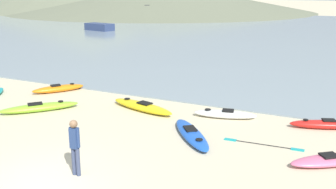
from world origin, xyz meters
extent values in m
plane|color=beige|center=(0.00, 0.00, 0.00)|extent=(400.00, 400.00, 0.00)
cube|color=gray|center=(0.00, 44.18, 0.03)|extent=(160.00, 70.00, 0.06)
ellipsoid|color=#8CCC2D|center=(-5.11, 5.12, 0.17)|extent=(2.71, 3.08, 0.34)
cube|color=black|center=(-5.22, 4.98, 0.37)|extent=(0.68, 0.71, 0.05)
cylinder|color=black|center=(-4.51, 5.85, 0.35)|extent=(0.24, 0.24, 0.02)
ellipsoid|color=orange|center=(-6.72, 8.15, 0.17)|extent=(2.05, 2.63, 0.35)
cube|color=black|center=(-6.79, 8.04, 0.37)|extent=(0.57, 0.61, 0.05)
cylinder|color=black|center=(-6.30, 8.78, 0.36)|extent=(0.23, 0.23, 0.02)
ellipsoid|color=#E5668C|center=(7.12, 5.05, 0.15)|extent=(2.71, 2.41, 0.30)
cube|color=black|center=(7.01, 4.96, 0.32)|extent=(0.67, 0.65, 0.05)
ellipsoid|color=yellow|center=(-1.07, 7.30, 0.17)|extent=(3.62, 1.65, 0.35)
cube|color=black|center=(-0.90, 7.26, 0.37)|extent=(0.72, 0.57, 0.05)
cylinder|color=black|center=(-2.01, 7.56, 0.36)|extent=(0.27, 0.27, 0.02)
ellipsoid|color=red|center=(6.56, 8.43, 0.16)|extent=(2.73, 1.53, 0.33)
cube|color=black|center=(6.69, 8.48, 0.35)|extent=(0.57, 0.47, 0.05)
cylinder|color=black|center=(5.87, 8.16, 0.34)|extent=(0.20, 0.20, 0.02)
ellipsoid|color=white|center=(2.62, 7.95, 0.15)|extent=(2.75, 1.37, 0.31)
cube|color=black|center=(2.75, 7.99, 0.33)|extent=(0.56, 0.51, 0.05)
cylinder|color=black|center=(1.92, 7.77, 0.32)|extent=(0.26, 0.26, 0.02)
ellipsoid|color=blue|center=(2.27, 5.19, 0.13)|extent=(2.73, 3.07, 0.27)
cube|color=black|center=(2.16, 5.32, 0.29)|extent=(0.70, 0.72, 0.05)
cylinder|color=black|center=(2.86, 4.48, 0.28)|extent=(0.25, 0.25, 0.02)
cylinder|color=#384260|center=(0.37, 0.89, 0.43)|extent=(0.13, 0.13, 0.86)
cylinder|color=#384260|center=(0.52, 0.89, 0.43)|extent=(0.13, 0.13, 0.86)
cube|color=navy|center=(0.45, 0.89, 1.16)|extent=(0.24, 0.21, 0.61)
cylinder|color=navy|center=(0.32, 0.89, 1.18)|extent=(0.09, 0.09, 0.58)
cylinder|color=navy|center=(0.57, 0.89, 1.18)|extent=(0.09, 0.09, 0.58)
sphere|color=brown|center=(0.45, 0.89, 1.59)|extent=(0.23, 0.23, 0.23)
cube|color=navy|center=(-23.75, 35.12, 0.51)|extent=(4.15, 2.52, 0.90)
cube|color=navy|center=(-29.62, 58.20, 0.76)|extent=(2.51, 3.94, 1.39)
cube|color=#333338|center=(-29.72, 58.55, 1.94)|extent=(1.19, 1.31, 0.97)
cylinder|color=black|center=(4.81, 5.65, 0.01)|extent=(1.90, 0.14, 0.03)
cube|color=teal|center=(3.64, 5.58, 0.01)|extent=(0.45, 0.21, 0.03)
cube|color=teal|center=(5.97, 5.72, 0.01)|extent=(0.45, 0.21, 0.03)
camera|label=1|loc=(7.58, -7.35, 5.30)|focal=42.00mm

